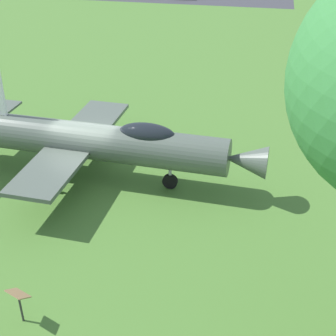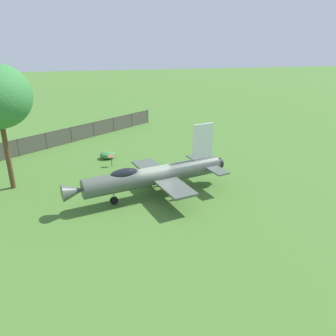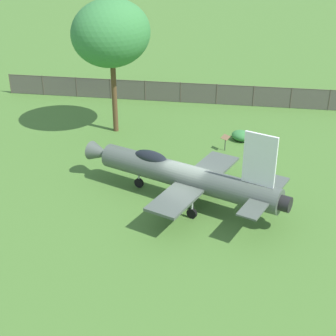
# 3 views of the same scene
# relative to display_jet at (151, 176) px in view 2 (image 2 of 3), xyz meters

# --- Properties ---
(ground_plane) EXTENTS (200.00, 200.00, 0.00)m
(ground_plane) POSITION_rel_display_jet_xyz_m (-0.09, 0.32, -1.72)
(ground_plane) COLOR #47722D
(display_jet) EXTENTS (8.31, 12.96, 5.27)m
(display_jet) POSITION_rel_display_jet_xyz_m (0.00, 0.00, 0.00)
(display_jet) COLOR #4C564C
(display_jet) RESTS_ON ground_plane
(perimeter_fence) EXTENTS (21.56, 27.76, 1.84)m
(perimeter_fence) POSITION_rel_display_jet_xyz_m (-12.79, -10.89, -0.75)
(perimeter_fence) COLOR #4C4238
(perimeter_fence) RESTS_ON ground_plane
(shrub_near_fence) EXTENTS (1.30, 1.53, 0.73)m
(shrub_near_fence) POSITION_rel_display_jet_xyz_m (-9.34, -3.15, -1.36)
(shrub_near_fence) COLOR #387F3D
(shrub_near_fence) RESTS_ON ground_plane
(info_plaque) EXTENTS (0.43, 0.62, 1.14)m
(info_plaque) POSITION_rel_display_jet_xyz_m (-7.10, -2.81, -0.87)
(info_plaque) COLOR #333333
(info_plaque) RESTS_ON ground_plane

